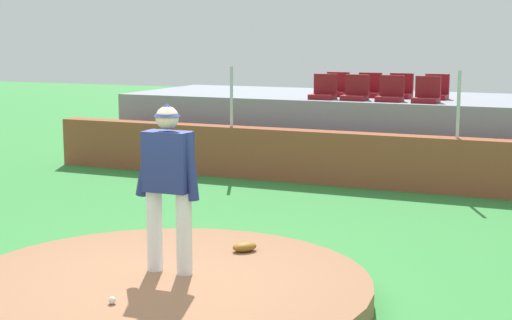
{
  "coord_description": "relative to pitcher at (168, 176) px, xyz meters",
  "views": [
    {
      "loc": [
        4.0,
        -6.76,
        2.75
      ],
      "look_at": [
        0.0,
        2.41,
        1.14
      ],
      "focal_mm": 54.73,
      "sensor_mm": 36.0,
      "label": 1
    }
  ],
  "objects": [
    {
      "name": "brick_barrier",
      "position": [
        0.06,
        6.66,
        -0.8
      ],
      "size": [
        12.72,
        0.4,
        0.98
      ],
      "primitive_type": "cube",
      "color": "brown",
      "rests_on": "ground_plane"
    },
    {
      "name": "fence_post_right",
      "position": [
        1.91,
        6.66,
        0.28
      ],
      "size": [
        0.06,
        0.06,
        1.17
      ],
      "primitive_type": "cylinder",
      "color": "silver",
      "rests_on": "brick_barrier"
    },
    {
      "name": "stadium_chair_6",
      "position": [
        0.38,
        8.84,
        0.34
      ],
      "size": [
        0.48,
        0.44,
        0.5
      ],
      "rotation": [
        0.0,
        0.0,
        3.14
      ],
      "color": "maroon",
      "rests_on": "bleacher_platform"
    },
    {
      "name": "stadium_chair_4",
      "position": [
        -0.98,
        8.82,
        0.34
      ],
      "size": [
        0.48,
        0.44,
        0.5
      ],
      "rotation": [
        0.0,
        0.0,
        3.14
      ],
      "color": "maroon",
      "rests_on": "bleacher_platform"
    },
    {
      "name": "bleacher_platform",
      "position": [
        0.06,
        9.19,
        -0.55
      ],
      "size": [
        11.16,
        3.55,
        1.47
      ],
      "primitive_type": "cube",
      "color": "gray",
      "rests_on": "ground_plane"
    },
    {
      "name": "stadium_chair_2",
      "position": [
        0.39,
        7.97,
        0.34
      ],
      "size": [
        0.48,
        0.44,
        0.5
      ],
      "rotation": [
        0.0,
        0.0,
        3.14
      ],
      "color": "maroon",
      "rests_on": "bleacher_platform"
    },
    {
      "name": "ground_plane",
      "position": [
        0.06,
        -0.24,
        -1.29
      ],
      "size": [
        60.0,
        60.0,
        0.0
      ],
      "primitive_type": "plane",
      "color": "#34853A"
    },
    {
      "name": "baseball",
      "position": [
        0.0,
        -1.09,
        -1.01
      ],
      "size": [
        0.07,
        0.07,
        0.07
      ],
      "primitive_type": "sphere",
      "color": "white",
      "rests_on": "pitchers_mound"
    },
    {
      "name": "stadium_chair_3",
      "position": [
        1.1,
        7.94,
        0.34
      ],
      "size": [
        0.48,
        0.44,
        0.5
      ],
      "rotation": [
        0.0,
        0.0,
        3.14
      ],
      "color": "maroon",
      "rests_on": "bleacher_platform"
    },
    {
      "name": "stadium_chair_7",
      "position": [
        1.11,
        8.83,
        0.34
      ],
      "size": [
        0.48,
        0.44,
        0.5
      ],
      "rotation": [
        0.0,
        0.0,
        3.14
      ],
      "color": "maroon",
      "rests_on": "bleacher_platform"
    },
    {
      "name": "stadium_chair_5",
      "position": [
        -0.28,
        8.84,
        0.34
      ],
      "size": [
        0.48,
        0.44,
        0.5
      ],
      "rotation": [
        0.0,
        0.0,
        3.14
      ],
      "color": "maroon",
      "rests_on": "bleacher_platform"
    },
    {
      "name": "pitchers_mound",
      "position": [
        0.06,
        -0.24,
        -1.17
      ],
      "size": [
        4.35,
        4.35,
        0.24
      ],
      "primitive_type": "cylinder",
      "color": "#946446",
      "rests_on": "ground_plane"
    },
    {
      "name": "fence_post_left",
      "position": [
        -2.42,
        6.66,
        0.28
      ],
      "size": [
        0.06,
        0.06,
        1.17
      ],
      "primitive_type": "cylinder",
      "color": "silver",
      "rests_on": "brick_barrier"
    },
    {
      "name": "stadium_chair_1",
      "position": [
        -0.31,
        7.97,
        0.34
      ],
      "size": [
        0.48,
        0.44,
        0.5
      ],
      "rotation": [
        0.0,
        0.0,
        3.14
      ],
      "color": "maroon",
      "rests_on": "bleacher_platform"
    },
    {
      "name": "fielding_glove",
      "position": [
        0.4,
        1.06,
        -1.0
      ],
      "size": [
        0.34,
        0.36,
        0.11
      ],
      "primitive_type": "ellipsoid",
      "rotation": [
        0.0,
        0.0,
        4.03
      ],
      "color": "brown",
      "rests_on": "pitchers_mound"
    },
    {
      "name": "stadium_chair_0",
      "position": [
        -0.97,
        7.97,
        0.34
      ],
      "size": [
        0.48,
        0.44,
        0.5
      ],
      "rotation": [
        0.0,
        0.0,
        3.14
      ],
      "color": "maroon",
      "rests_on": "bleacher_platform"
    },
    {
      "name": "pitcher",
      "position": [
        0.0,
        0.0,
        0.0
      ],
      "size": [
        0.75,
        0.29,
        1.81
      ],
      "rotation": [
        0.0,
        0.0,
        0.02
      ],
      "color": "silver",
      "rests_on": "pitchers_mound"
    }
  ]
}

